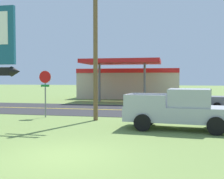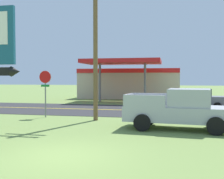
{
  "view_description": "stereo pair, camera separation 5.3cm",
  "coord_description": "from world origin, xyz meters",
  "px_view_note": "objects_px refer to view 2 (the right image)",
  "views": [
    {
      "loc": [
        3.32,
        -8.27,
        2.47
      ],
      "look_at": [
        0.0,
        8.0,
        1.8
      ],
      "focal_mm": 44.97,
      "sensor_mm": 36.0,
      "label": 1
    },
    {
      "loc": [
        3.37,
        -8.26,
        2.47
      ],
      "look_at": [
        0.0,
        8.0,
        1.8
      ],
      "focal_mm": 44.97,
      "sensor_mm": 36.0,
      "label": 2
    }
  ],
  "objects_px": {
    "stop_sign": "(45,85)",
    "pickup_silver_parked_on_lawn": "(181,110)",
    "gas_station": "(130,82)",
    "utility_pole": "(95,32)",
    "car_grey_near_lane": "(198,99)"
  },
  "relations": [
    {
      "from": "stop_sign",
      "to": "pickup_silver_parked_on_lawn",
      "type": "distance_m",
      "value": 8.67
    },
    {
      "from": "stop_sign",
      "to": "car_grey_near_lane",
      "type": "distance_m",
      "value": 12.09
    },
    {
      "from": "stop_sign",
      "to": "pickup_silver_parked_on_lawn",
      "type": "xyz_separation_m",
      "value": [
        8.21,
        -2.6,
        -1.06
      ]
    },
    {
      "from": "stop_sign",
      "to": "gas_station",
      "type": "xyz_separation_m",
      "value": [
        2.78,
        18.19,
        -0.08
      ]
    },
    {
      "from": "stop_sign",
      "to": "utility_pole",
      "type": "relative_size",
      "value": 0.31
    },
    {
      "from": "utility_pole",
      "to": "car_grey_near_lane",
      "type": "height_order",
      "value": "utility_pole"
    },
    {
      "from": "stop_sign",
      "to": "pickup_silver_parked_on_lawn",
      "type": "bearing_deg",
      "value": -17.55
    },
    {
      "from": "stop_sign",
      "to": "utility_pole",
      "type": "height_order",
      "value": "utility_pole"
    },
    {
      "from": "utility_pole",
      "to": "stop_sign",
      "type": "bearing_deg",
      "value": 170.63
    },
    {
      "from": "utility_pole",
      "to": "pickup_silver_parked_on_lawn",
      "type": "xyz_separation_m",
      "value": [
        4.78,
        -2.03,
        -4.19
      ]
    },
    {
      "from": "utility_pole",
      "to": "car_grey_near_lane",
      "type": "bearing_deg",
      "value": 48.89
    },
    {
      "from": "pickup_silver_parked_on_lawn",
      "to": "car_grey_near_lane",
      "type": "distance_m",
      "value": 9.59
    },
    {
      "from": "stop_sign",
      "to": "pickup_silver_parked_on_lawn",
      "type": "relative_size",
      "value": 0.55
    },
    {
      "from": "stop_sign",
      "to": "gas_station",
      "type": "height_order",
      "value": "gas_station"
    },
    {
      "from": "pickup_silver_parked_on_lawn",
      "to": "gas_station",
      "type": "bearing_deg",
      "value": 104.65
    }
  ]
}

